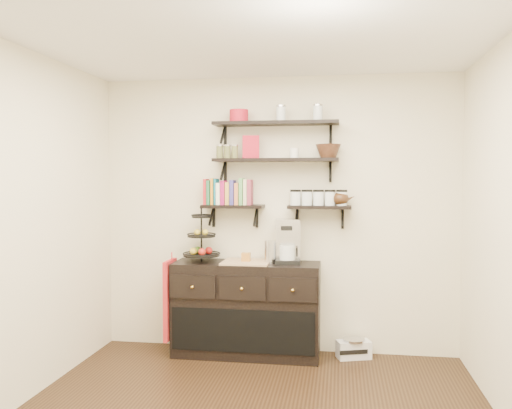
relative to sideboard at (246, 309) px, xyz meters
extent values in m
cube|color=white|center=(0.27, -1.51, 2.25)|extent=(3.50, 3.50, 0.02)
cube|color=beige|center=(0.27, 0.24, 0.90)|extent=(3.50, 0.02, 2.70)
cube|color=beige|center=(-1.48, -1.51, 0.90)|extent=(0.02, 3.50, 2.70)
cube|color=black|center=(0.27, 0.10, 1.78)|extent=(1.20, 0.27, 0.03)
cube|color=black|center=(-0.25, 0.22, 1.67)|extent=(0.02, 0.03, 0.20)
cube|color=black|center=(0.79, 0.22, 1.67)|extent=(0.02, 0.03, 0.20)
cube|color=black|center=(0.27, 0.10, 1.43)|extent=(1.20, 0.27, 0.03)
cube|color=black|center=(-0.25, 0.22, 1.32)|extent=(0.02, 0.03, 0.20)
cube|color=black|center=(0.79, 0.22, 1.32)|extent=(0.02, 0.03, 0.20)
cube|color=black|center=(-0.15, 0.11, 0.98)|extent=(0.60, 0.25, 0.03)
cube|color=black|center=(-0.37, 0.22, 0.87)|extent=(0.02, 0.03, 0.20)
cube|color=black|center=(0.07, 0.22, 0.87)|extent=(0.03, 0.03, 0.20)
cube|color=black|center=(0.69, 0.11, 0.98)|extent=(0.60, 0.25, 0.03)
cube|color=black|center=(0.47, 0.22, 0.87)|extent=(0.03, 0.03, 0.20)
cube|color=black|center=(0.91, 0.22, 0.87)|extent=(0.02, 0.03, 0.20)
cube|color=#B31C23|center=(-0.41, 0.12, 1.10)|extent=(0.02, 0.15, 0.20)
cube|color=#24633E|center=(-0.38, 0.12, 1.12)|extent=(0.03, 0.15, 0.24)
cube|color=orange|center=(-0.34, 0.12, 1.10)|extent=(0.04, 0.15, 0.21)
cube|color=#0D637A|center=(-0.30, 0.12, 1.12)|extent=(0.03, 0.15, 0.25)
cube|color=white|center=(-0.27, 0.12, 1.11)|extent=(0.03, 0.15, 0.22)
cube|color=#A41459|center=(-0.23, 0.12, 1.13)|extent=(0.04, 0.15, 0.26)
cube|color=gold|center=(-0.19, 0.12, 1.11)|extent=(0.03, 0.15, 0.23)
cube|color=#393286|center=(-0.15, 0.12, 1.10)|extent=(0.03, 0.15, 0.20)
cube|color=#C26A3C|center=(-0.11, 0.12, 1.12)|extent=(0.04, 0.15, 0.24)
cube|color=#51944F|center=(-0.07, 0.12, 1.10)|extent=(0.03, 0.15, 0.21)
cube|color=beige|center=(-0.04, 0.12, 1.12)|extent=(0.03, 0.15, 0.25)
cube|color=#862F43|center=(0.00, 0.12, 1.11)|extent=(0.02, 0.15, 0.22)
cylinder|color=silver|center=(0.46, 0.12, 1.06)|extent=(0.10, 0.10, 0.13)
cylinder|color=silver|center=(0.57, 0.12, 1.06)|extent=(0.10, 0.10, 0.13)
cylinder|color=silver|center=(0.68, 0.12, 1.06)|extent=(0.10, 0.10, 0.13)
cylinder|color=silver|center=(0.79, 0.12, 1.06)|extent=(0.10, 0.10, 0.13)
cylinder|color=silver|center=(0.90, 0.12, 1.06)|extent=(0.10, 0.10, 0.13)
cube|color=black|center=(0.00, 0.00, 0.00)|extent=(1.40, 0.45, 0.90)
cube|color=#A7805D|center=(0.00, 0.00, 0.46)|extent=(0.45, 0.41, 0.02)
sphere|color=gold|center=(-0.47, -0.25, 0.25)|extent=(0.04, 0.04, 0.04)
sphere|color=gold|center=(0.00, -0.25, 0.25)|extent=(0.04, 0.04, 0.04)
sphere|color=gold|center=(0.47, -0.25, 0.25)|extent=(0.04, 0.04, 0.04)
cylinder|color=black|center=(-0.44, 0.00, 0.71)|extent=(0.02, 0.02, 0.52)
cylinder|color=black|center=(-0.44, 0.00, 0.51)|extent=(0.35, 0.35, 0.01)
cylinder|color=black|center=(-0.44, 0.00, 0.70)|extent=(0.27, 0.27, 0.02)
cylinder|color=black|center=(-0.44, 0.00, 0.88)|extent=(0.19, 0.19, 0.02)
sphere|color=#B21914|center=(-0.38, 0.04, 0.55)|extent=(0.07, 0.07, 0.07)
sphere|color=gold|center=(-0.48, 0.00, 0.73)|extent=(0.06, 0.06, 0.06)
cube|color=#A26625|center=(0.00, 0.00, 0.50)|extent=(0.08, 0.08, 0.08)
cube|color=black|center=(0.40, 0.00, 0.47)|extent=(0.25, 0.23, 0.04)
cube|color=silver|center=(0.40, 0.07, 0.65)|extent=(0.24, 0.10, 0.36)
cube|color=silver|center=(0.40, 0.00, 0.84)|extent=(0.25, 0.23, 0.07)
cylinder|color=silver|center=(0.40, -0.02, 0.56)|extent=(0.16, 0.16, 0.14)
cylinder|color=silver|center=(0.23, -0.02, 0.56)|extent=(0.11, 0.11, 0.22)
cube|color=#A62511|center=(-0.73, -0.10, 0.09)|extent=(0.04, 0.33, 0.76)
cube|color=silver|center=(1.02, 0.07, -0.37)|extent=(0.35, 0.25, 0.17)
cylinder|color=silver|center=(1.02, 0.07, -0.28)|extent=(0.26, 0.26, 0.02)
cube|color=black|center=(1.02, -0.01, -0.37)|extent=(0.26, 0.09, 0.04)
cube|color=#AF1427|center=(0.03, 0.10, 1.56)|extent=(0.17, 0.09, 0.22)
cylinder|color=white|center=(0.45, 0.10, 1.50)|extent=(0.09, 0.09, 0.10)
cylinder|color=#AF1427|center=(-0.09, 0.10, 1.86)|extent=(0.18, 0.18, 0.12)
camera|label=1|loc=(0.88, -5.08, 1.26)|focal=38.00mm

